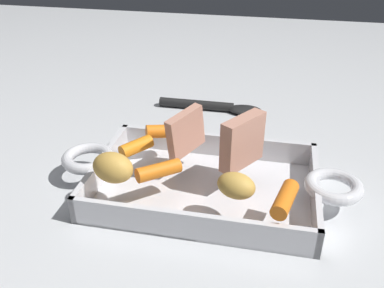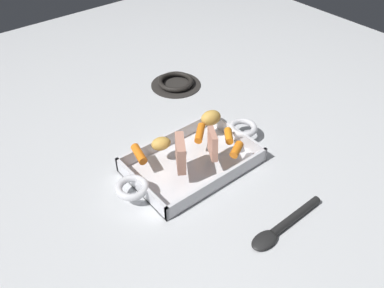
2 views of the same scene
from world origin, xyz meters
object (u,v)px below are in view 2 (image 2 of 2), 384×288
(baby_carrot_center_left, at_px, (139,154))
(serving_spoon, at_px, (283,226))
(potato_near_roast, at_px, (161,144))
(baby_carrot_northwest, at_px, (200,133))
(stove_burner_rear, at_px, (176,83))
(roast_slice_outer, at_px, (213,144))
(roast_slice_thin, at_px, (181,153))
(baby_carrot_long, at_px, (237,150))
(potato_halved, at_px, (211,118))
(roasting_dish, at_px, (192,161))
(baby_carrot_northeast, at_px, (229,136))

(baby_carrot_center_left, distance_m, serving_spoon, 0.37)
(potato_near_roast, relative_size, serving_spoon, 0.24)
(baby_carrot_northwest, relative_size, potato_near_roast, 1.25)
(stove_burner_rear, bearing_deg, roast_slice_outer, -114.53)
(roast_slice_thin, xyz_separation_m, baby_carrot_northwest, (0.11, 0.05, -0.03))
(baby_carrot_long, bearing_deg, baby_carrot_northwest, 104.32)
(baby_carrot_long, distance_m, potato_halved, 0.13)
(potato_halved, bearing_deg, roast_slice_thin, -154.77)
(roast_slice_outer, distance_m, stove_burner_rear, 0.41)
(baby_carrot_northwest, xyz_separation_m, baby_carrot_center_left, (-0.17, 0.03, 0.00))
(baby_carrot_northwest, bearing_deg, potato_halved, 20.68)
(baby_carrot_northwest, bearing_deg, roast_slice_thin, -152.49)
(baby_carrot_center_left, distance_m, potato_near_roast, 0.06)
(roast_slice_thin, distance_m, potato_near_roast, 0.08)
(baby_carrot_long, xyz_separation_m, potato_near_roast, (-0.13, 0.13, 0.01))
(roast_slice_outer, relative_size, serving_spoon, 0.31)
(roasting_dish, bearing_deg, baby_carrot_long, -39.81)
(baby_carrot_center_left, relative_size, potato_halved, 1.08)
(baby_carrot_northeast, bearing_deg, serving_spoon, -107.00)
(roasting_dish, height_order, roast_slice_outer, roast_slice_outer)
(stove_burner_rear, bearing_deg, roasting_dish, -121.30)
(potato_near_roast, relative_size, stove_burner_rear, 0.31)
(roasting_dish, relative_size, potato_near_roast, 8.70)
(baby_carrot_long, distance_m, potato_near_roast, 0.19)
(baby_carrot_center_left, relative_size, potato_near_roast, 1.24)
(baby_carrot_northeast, distance_m, potato_near_roast, 0.17)
(baby_carrot_center_left, relative_size, baby_carrot_long, 1.39)
(roast_slice_outer, relative_size, potato_near_roast, 1.30)
(roasting_dish, distance_m, baby_carrot_long, 0.12)
(roasting_dish, distance_m, stove_burner_rear, 0.39)
(potato_halved, bearing_deg, roast_slice_outer, -129.44)
(stove_burner_rear, distance_m, serving_spoon, 0.63)
(potato_halved, relative_size, serving_spoon, 0.27)
(baby_carrot_long, height_order, stove_burner_rear, baby_carrot_long)
(baby_carrot_center_left, bearing_deg, stove_burner_rear, 40.18)
(baby_carrot_center_left, xyz_separation_m, baby_carrot_long, (0.19, -0.14, 0.00))
(baby_carrot_center_left, distance_m, baby_carrot_northeast, 0.23)
(baby_carrot_long, height_order, potato_near_roast, potato_near_roast)
(baby_carrot_center_left, xyz_separation_m, baby_carrot_northeast, (0.22, -0.09, -0.00))
(roast_slice_outer, xyz_separation_m, baby_carrot_northeast, (0.07, 0.02, -0.02))
(roasting_dish, distance_m, baby_carrot_northeast, 0.11)
(baby_carrot_northeast, height_order, potato_near_roast, potato_near_roast)
(roast_slice_outer, relative_size, potato_halved, 1.14)
(roast_slice_outer, distance_m, baby_carrot_northwest, 0.08)
(roast_slice_outer, bearing_deg, baby_carrot_center_left, 144.85)
(roasting_dish, relative_size, roast_slice_thin, 5.90)
(baby_carrot_northwest, bearing_deg, potato_near_roast, 168.06)
(baby_carrot_northeast, xyz_separation_m, potato_halved, (0.01, 0.08, 0.01))
(roasting_dish, height_order, serving_spoon, roasting_dish)
(baby_carrot_northeast, bearing_deg, roasting_dish, 170.60)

